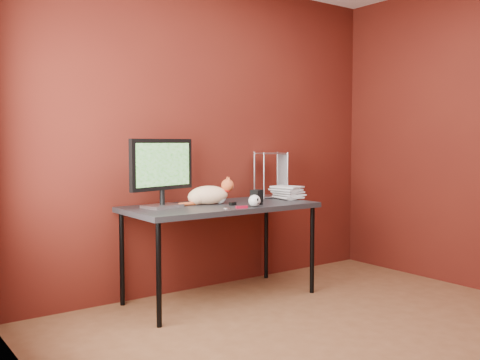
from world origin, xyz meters
TOP-DOWN VIEW (x-y plane):
  - room at (0.00, 0.00)m, footprint 3.52×3.52m
  - desk at (-0.15, 1.37)m, footprint 1.50×0.70m
  - monitor at (-0.61, 1.46)m, footprint 0.58×0.25m
  - cat at (-0.22, 1.44)m, footprint 0.46×0.26m
  - skull_mug at (-0.03, 1.09)m, footprint 0.09×0.10m
  - speaker at (0.08, 1.21)m, footprint 0.10×0.10m
  - book_stack at (0.47, 1.40)m, footprint 0.24×0.28m
  - wire_rack at (0.52, 1.57)m, footprint 0.27×0.23m
  - pocket_knife at (-0.16, 1.08)m, footprint 0.09×0.05m
  - black_gadget at (-0.11, 1.27)m, footprint 0.06×0.04m
  - washer at (-0.26, 1.12)m, footprint 0.05×0.05m

SIDE VIEW (x-z plane):
  - desk at x=-0.15m, z-range 0.32..1.07m
  - washer at x=-0.26m, z-range 0.75..0.75m
  - pocket_knife at x=-0.16m, z-range 0.75..0.77m
  - black_gadget at x=-0.11m, z-range 0.75..0.78m
  - skull_mug at x=-0.03m, z-range 0.75..0.84m
  - speaker at x=0.08m, z-range 0.75..0.86m
  - cat at x=-0.22m, z-range 0.72..0.93m
  - wire_rack at x=0.52m, z-range 0.75..1.15m
  - monitor at x=-0.61m, z-range 0.78..1.29m
  - book_stack at x=0.47m, z-range 0.75..1.98m
  - room at x=0.00m, z-range 0.14..2.75m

